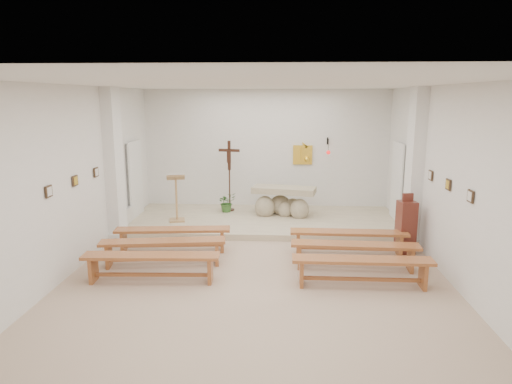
# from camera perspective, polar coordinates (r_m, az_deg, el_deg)

# --- Properties ---
(ground) EXTENTS (7.00, 10.00, 0.00)m
(ground) POSITION_cam_1_polar(r_m,az_deg,el_deg) (8.75, 0.11, -10.20)
(ground) COLOR tan
(ground) RESTS_ON ground
(wall_left) EXTENTS (0.02, 10.00, 3.50)m
(wall_left) POSITION_cam_1_polar(r_m,az_deg,el_deg) (9.13, -22.33, 1.27)
(wall_left) COLOR white
(wall_left) RESTS_ON ground
(wall_right) EXTENTS (0.02, 10.00, 3.50)m
(wall_right) POSITION_cam_1_polar(r_m,az_deg,el_deg) (8.79, 23.46, 0.81)
(wall_right) COLOR white
(wall_right) RESTS_ON ground
(wall_back) EXTENTS (7.00, 0.02, 3.50)m
(wall_back) POSITION_cam_1_polar(r_m,az_deg,el_deg) (13.19, 1.27, 5.14)
(wall_back) COLOR white
(wall_back) RESTS_ON ground
(ceiling) EXTENTS (7.00, 10.00, 0.02)m
(ceiling) POSITION_cam_1_polar(r_m,az_deg,el_deg) (8.12, 0.12, 13.30)
(ceiling) COLOR silver
(ceiling) RESTS_ON wall_back
(sanctuary_platform) EXTENTS (6.98, 3.00, 0.15)m
(sanctuary_platform) POSITION_cam_1_polar(r_m,az_deg,el_deg) (12.04, 1.00, -3.63)
(sanctuary_platform) COLOR beige
(sanctuary_platform) RESTS_ON ground
(pilaster_left) EXTENTS (0.26, 0.55, 3.50)m
(pilaster_left) POSITION_cam_1_polar(r_m,az_deg,el_deg) (10.90, -17.31, 3.21)
(pilaster_left) COLOR white
(pilaster_left) RESTS_ON ground
(pilaster_right) EXTENTS (0.26, 0.55, 3.50)m
(pilaster_right) POSITION_cam_1_polar(r_m,az_deg,el_deg) (10.63, 19.20, 2.88)
(pilaster_right) COLOR white
(pilaster_right) RESTS_ON ground
(gold_wall_relief) EXTENTS (0.55, 0.04, 0.55)m
(gold_wall_relief) POSITION_cam_1_polar(r_m,az_deg,el_deg) (13.18, 5.85, 4.64)
(gold_wall_relief) COLOR yellow
(gold_wall_relief) RESTS_ON wall_back
(sanctuary_lamp) EXTENTS (0.11, 0.36, 0.44)m
(sanctuary_lamp) POSITION_cam_1_polar(r_m,az_deg,el_deg) (12.96, 9.02, 5.15)
(sanctuary_lamp) COLOR black
(sanctuary_lamp) RESTS_ON wall_back
(station_frame_left_front) EXTENTS (0.03, 0.20, 0.20)m
(station_frame_left_front) POSITION_cam_1_polar(r_m,az_deg,el_deg) (8.43, -24.49, 0.07)
(station_frame_left_front) COLOR #3A2919
(station_frame_left_front) RESTS_ON wall_left
(station_frame_left_mid) EXTENTS (0.03, 0.20, 0.20)m
(station_frame_left_mid) POSITION_cam_1_polar(r_m,az_deg,el_deg) (9.31, -21.69, 1.32)
(station_frame_left_mid) COLOR #3A2919
(station_frame_left_mid) RESTS_ON wall_left
(station_frame_left_rear) EXTENTS (0.03, 0.20, 0.20)m
(station_frame_left_rear) POSITION_cam_1_polar(r_m,az_deg,el_deg) (10.21, -19.37, 2.35)
(station_frame_left_rear) COLOR #3A2919
(station_frame_left_rear) RESTS_ON wall_left
(station_frame_right_front) EXTENTS (0.03, 0.20, 0.20)m
(station_frame_right_front) POSITION_cam_1_polar(r_m,az_deg,el_deg) (8.06, 25.23, -0.48)
(station_frame_right_front) COLOR #3A2919
(station_frame_right_front) RESTS_ON wall_right
(station_frame_right_mid) EXTENTS (0.03, 0.20, 0.20)m
(station_frame_right_mid) POSITION_cam_1_polar(r_m,az_deg,el_deg) (8.98, 22.89, 0.87)
(station_frame_right_mid) COLOR #3A2919
(station_frame_right_mid) RESTS_ON wall_right
(station_frame_right_rear) EXTENTS (0.03, 0.20, 0.20)m
(station_frame_right_rear) POSITION_cam_1_polar(r_m,az_deg,el_deg) (9.91, 20.99, 1.97)
(station_frame_right_rear) COLOR #3A2919
(station_frame_right_rear) RESTS_ON wall_right
(radiator_left) EXTENTS (0.10, 0.85, 0.52)m
(radiator_left) POSITION_cam_1_polar(r_m,az_deg,el_deg) (11.86, -15.98, -3.36)
(radiator_left) COLOR silver
(radiator_left) RESTS_ON ground
(radiator_right) EXTENTS (0.10, 0.85, 0.52)m
(radiator_right) POSITION_cam_1_polar(r_m,az_deg,el_deg) (11.61, 18.06, -3.82)
(radiator_right) COLOR silver
(radiator_right) RESTS_ON ground
(altar) EXTENTS (1.75, 0.97, 0.86)m
(altar) POSITION_cam_1_polar(r_m,az_deg,el_deg) (12.25, 3.40, -1.44)
(altar) COLOR #B6A98B
(altar) RESTS_ON sanctuary_platform
(lectern) EXTENTS (0.52, 0.47, 1.26)m
(lectern) POSITION_cam_1_polar(r_m,az_deg,el_deg) (11.77, -9.92, -0.67)
(lectern) COLOR tan
(lectern) RESTS_ON sanctuary_platform
(crucifix_stand) EXTENTS (0.59, 0.26, 1.96)m
(crucifix_stand) POSITION_cam_1_polar(r_m,az_deg,el_deg) (12.64, -3.35, 2.69)
(crucifix_stand) COLOR #321A10
(crucifix_stand) RESTS_ON sanctuary_platform
(potted_plant) EXTENTS (0.64, 0.62, 0.54)m
(potted_plant) POSITION_cam_1_polar(r_m,az_deg,el_deg) (12.65, -3.67, -1.28)
(potted_plant) COLOR #336227
(potted_plant) RESTS_ON sanctuary_platform
(donation_pedestal) EXTENTS (0.40, 0.40, 1.30)m
(donation_pedestal) POSITION_cam_1_polar(r_m,az_deg,el_deg) (10.22, 18.22, -4.15)
(donation_pedestal) COLOR #5C241A
(donation_pedestal) RESTS_ON ground
(bench_left_front) EXTENTS (2.47, 0.62, 0.52)m
(bench_left_front) POSITION_cam_1_polar(r_m,az_deg,el_deg) (9.99, -10.35, -5.21)
(bench_left_front) COLOR #A25E2F
(bench_left_front) RESTS_ON ground
(bench_right_front) EXTENTS (2.45, 0.43, 0.52)m
(bench_right_front) POSITION_cam_1_polar(r_m,az_deg,el_deg) (9.83, 11.50, -5.54)
(bench_right_front) COLOR #A25E2F
(bench_right_front) RESTS_ON ground
(bench_left_second) EXTENTS (2.48, 0.72, 0.52)m
(bench_left_second) POSITION_cam_1_polar(r_m,az_deg,el_deg) (9.23, -11.54, -6.69)
(bench_left_second) COLOR #A25E2F
(bench_left_second) RESTS_ON ground
(bench_right_second) EXTENTS (2.46, 0.49, 0.52)m
(bench_right_second) POSITION_cam_1_polar(r_m,az_deg,el_deg) (9.05, 12.24, -7.09)
(bench_right_second) COLOR #A25E2F
(bench_right_second) RESTS_ON ground
(bench_left_third) EXTENTS (2.46, 0.50, 0.52)m
(bench_left_third) POSITION_cam_1_polar(r_m,az_deg,el_deg) (8.48, -12.95, -8.44)
(bench_left_third) COLOR #A25E2F
(bench_left_third) RESTS_ON ground
(bench_right_third) EXTENTS (2.45, 0.40, 0.52)m
(bench_right_third) POSITION_cam_1_polar(r_m,az_deg,el_deg) (8.28, 13.13, -8.94)
(bench_right_third) COLOR #A25E2F
(bench_right_third) RESTS_ON ground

